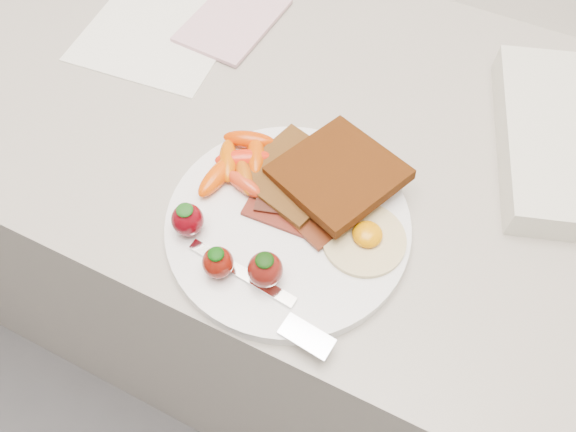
% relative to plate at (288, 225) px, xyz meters
% --- Properties ---
extents(counter, '(2.00, 0.60, 0.90)m').
position_rel_plate_xyz_m(counter, '(-0.02, 0.16, -0.46)').
color(counter, gray).
rests_on(counter, ground).
extents(plate, '(0.27, 0.27, 0.02)m').
position_rel_plate_xyz_m(plate, '(0.00, 0.00, 0.00)').
color(plate, white).
rests_on(plate, counter).
extents(toast_lower, '(0.13, 0.13, 0.01)m').
position_rel_plate_xyz_m(toast_lower, '(-0.02, 0.05, 0.02)').
color(toast_lower, '#40220B').
rests_on(toast_lower, plate).
extents(toast_upper, '(0.16, 0.16, 0.03)m').
position_rel_plate_xyz_m(toast_upper, '(0.03, 0.07, 0.03)').
color(toast_upper, black).
rests_on(toast_upper, toast_lower).
extents(fried_egg, '(0.10, 0.10, 0.02)m').
position_rel_plate_xyz_m(fried_egg, '(0.08, 0.01, 0.01)').
color(fried_egg, beige).
rests_on(fried_egg, plate).
extents(bacon_strips, '(0.11, 0.06, 0.01)m').
position_rel_plate_xyz_m(bacon_strips, '(0.00, 0.01, 0.01)').
color(bacon_strips, '#420604').
rests_on(bacon_strips, plate).
extents(baby_carrots, '(0.08, 0.12, 0.02)m').
position_rel_plate_xyz_m(baby_carrots, '(-0.08, 0.04, 0.02)').
color(baby_carrots, red).
rests_on(baby_carrots, plate).
extents(strawberries, '(0.14, 0.06, 0.04)m').
position_rel_plate_xyz_m(strawberries, '(-0.04, -0.07, 0.03)').
color(strawberries, '#59040B').
rests_on(strawberries, plate).
extents(fork, '(0.18, 0.06, 0.00)m').
position_rel_plate_xyz_m(fork, '(0.03, -0.09, 0.01)').
color(fork, white).
rests_on(fork, plate).
extents(paper_sheet, '(0.23, 0.29, 0.00)m').
position_rel_plate_xyz_m(paper_sheet, '(-0.31, 0.25, -0.01)').
color(paper_sheet, white).
rests_on(paper_sheet, counter).
extents(notepad, '(0.12, 0.16, 0.01)m').
position_rel_plate_xyz_m(notepad, '(-0.22, 0.28, -0.00)').
color(notepad, '#D8A5B2').
rests_on(notepad, paper_sheet).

